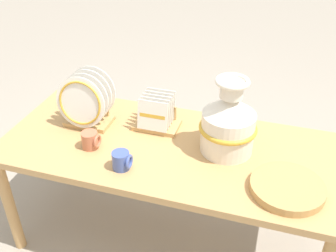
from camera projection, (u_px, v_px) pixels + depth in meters
ground_plane at (168, 235)px, 2.20m from camera, size 14.00×14.00×0.00m
display_table at (168, 157)px, 1.89m from camera, size 1.59×0.70×0.62m
ceramic_vase at (228, 122)px, 1.75m from camera, size 0.26×0.26×0.36m
dish_rack_round_plates at (86, 104)px, 1.95m from camera, size 0.26×0.18×0.28m
dish_rack_square_plates at (157, 117)px, 1.96m from camera, size 0.23×0.16×0.18m
wicker_charger_stack at (287, 188)px, 1.58m from camera, size 0.30×0.30×0.04m
mug_cobalt_glaze at (122, 161)px, 1.69m from camera, size 0.08×0.08×0.08m
mug_terracotta_glaze at (91, 140)px, 1.82m from camera, size 0.08×0.08×0.08m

